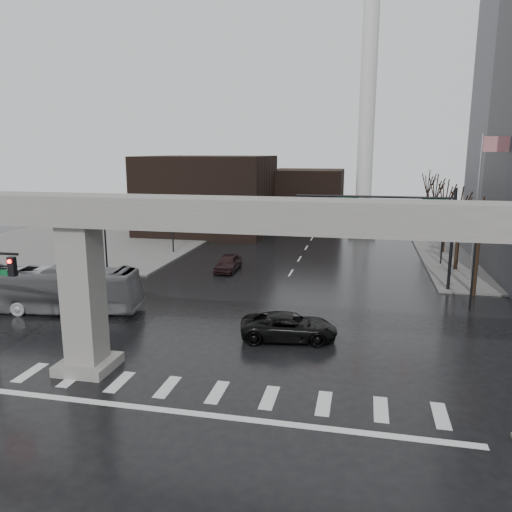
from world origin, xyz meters
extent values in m
plane|color=black|center=(0.00, 0.00, 0.00)|extent=(160.00, 160.00, 0.00)
cube|color=#63615E|center=(-26.00, 36.00, 0.07)|extent=(28.00, 36.00, 0.15)
cube|color=gray|center=(0.00, 0.00, 8.00)|extent=(48.00, 2.20, 1.40)
cube|color=gray|center=(-7.00, 0.00, 3.65)|extent=(1.60, 1.60, 7.30)
cube|color=gray|center=(-7.00, 0.00, 0.25)|extent=(2.60, 2.60, 0.50)
cube|color=black|center=(-14.00, 42.00, 5.00)|extent=(16.00, 14.00, 10.00)
cube|color=black|center=(-2.00, 52.00, 4.00)|extent=(10.00, 10.00, 8.00)
cylinder|color=white|center=(6.00, 46.00, 15.00)|extent=(2.00, 2.00, 30.00)
cylinder|color=gray|center=(6.00, 46.00, 0.60)|extent=(3.60, 3.60, 1.20)
cylinder|color=black|center=(12.80, 18.80, 4.00)|extent=(0.24, 0.24, 8.00)
cylinder|color=black|center=(6.80, 18.80, 7.20)|extent=(12.00, 0.18, 0.18)
cube|color=black|center=(9.80, 18.80, 6.55)|extent=(0.35, 0.30, 1.00)
cube|color=black|center=(6.30, 18.80, 6.55)|extent=(0.35, 0.30, 1.00)
cube|color=black|center=(2.80, 18.80, 6.55)|extent=(0.35, 0.30, 1.00)
sphere|color=#FF0C05|center=(9.80, 18.62, 6.85)|extent=(0.20, 0.20, 0.20)
cube|color=#0C5A2B|center=(11.30, 18.80, 7.00)|extent=(1.80, 0.05, 0.35)
cube|color=#0C5A2B|center=(4.80, 18.80, 7.00)|extent=(1.80, 0.05, 0.35)
cylinder|color=black|center=(-11.80, 0.50, 5.60)|extent=(2.00, 0.14, 0.14)
cube|color=black|center=(-11.20, 0.50, 4.95)|extent=(0.35, 0.30, 1.00)
cylinder|color=silver|center=(15.00, 22.00, 6.00)|extent=(0.12, 0.12, 12.00)
cube|color=#B4131A|center=(16.00, 22.00, 11.20)|extent=(2.00, 0.03, 1.20)
cylinder|color=black|center=(13.50, 14.00, 2.40)|extent=(0.14, 0.14, 4.80)
cube|color=black|center=(13.50, 14.00, 4.75)|extent=(0.90, 0.06, 0.06)
sphere|color=silver|center=(13.05, 14.00, 4.95)|extent=(0.32, 0.32, 0.32)
sphere|color=silver|center=(13.95, 14.00, 4.95)|extent=(0.32, 0.32, 0.32)
cylinder|color=black|center=(13.50, 28.00, 2.40)|extent=(0.14, 0.14, 4.80)
cube|color=black|center=(13.50, 28.00, 4.75)|extent=(0.90, 0.06, 0.06)
sphere|color=silver|center=(13.05, 28.00, 4.95)|extent=(0.32, 0.32, 0.32)
sphere|color=silver|center=(13.95, 28.00, 4.95)|extent=(0.32, 0.32, 0.32)
cylinder|color=black|center=(13.50, 42.00, 2.40)|extent=(0.14, 0.14, 4.80)
cube|color=black|center=(13.50, 42.00, 4.75)|extent=(0.90, 0.06, 0.06)
sphere|color=silver|center=(13.05, 42.00, 4.95)|extent=(0.32, 0.32, 0.32)
sphere|color=silver|center=(13.95, 42.00, 4.95)|extent=(0.32, 0.32, 0.32)
cylinder|color=black|center=(-13.50, 14.00, 2.40)|extent=(0.14, 0.14, 4.80)
cube|color=black|center=(-13.50, 14.00, 4.75)|extent=(0.90, 0.06, 0.06)
sphere|color=silver|center=(-13.95, 14.00, 4.95)|extent=(0.32, 0.32, 0.32)
sphere|color=silver|center=(-13.05, 14.00, 4.95)|extent=(0.32, 0.32, 0.32)
cylinder|color=black|center=(-13.50, 28.00, 2.40)|extent=(0.14, 0.14, 4.80)
cube|color=black|center=(-13.50, 28.00, 4.75)|extent=(0.90, 0.06, 0.06)
sphere|color=silver|center=(-13.95, 28.00, 4.95)|extent=(0.32, 0.32, 0.32)
sphere|color=silver|center=(-13.05, 28.00, 4.95)|extent=(0.32, 0.32, 0.32)
cylinder|color=black|center=(-13.50, 42.00, 2.40)|extent=(0.14, 0.14, 4.80)
cube|color=black|center=(-13.50, 42.00, 4.75)|extent=(0.90, 0.06, 0.06)
sphere|color=silver|center=(-13.95, 42.00, 4.95)|extent=(0.32, 0.32, 0.32)
sphere|color=silver|center=(-13.05, 42.00, 4.95)|extent=(0.32, 0.32, 0.32)
cylinder|color=black|center=(14.50, 18.00, 2.27)|extent=(0.34, 0.34, 4.55)
cylinder|color=black|center=(14.50, 18.00, 6.01)|extent=(0.12, 1.52, 2.98)
cylinder|color=black|center=(15.00, 18.25, 5.78)|extent=(0.83, 1.14, 2.51)
cylinder|color=black|center=(14.50, 26.00, 2.33)|extent=(0.34, 0.34, 4.66)
cylinder|color=black|center=(14.50, 26.00, 6.15)|extent=(0.12, 1.55, 3.05)
cylinder|color=black|center=(15.00, 26.25, 5.91)|extent=(0.85, 1.16, 2.57)
cylinder|color=black|center=(14.50, 34.00, 2.38)|extent=(0.34, 0.34, 4.76)
cylinder|color=black|center=(14.50, 34.00, 6.29)|extent=(0.12, 1.59, 3.11)
cylinder|color=black|center=(15.00, 34.25, 6.05)|extent=(0.86, 1.18, 2.62)
cylinder|color=black|center=(14.50, 42.00, 2.43)|extent=(0.34, 0.34, 4.87)
cylinder|color=black|center=(14.50, 42.00, 6.43)|extent=(0.12, 1.62, 3.18)
cylinder|color=black|center=(15.00, 42.25, 6.18)|extent=(0.88, 1.20, 2.68)
cylinder|color=black|center=(14.50, 50.00, 2.48)|extent=(0.34, 0.34, 4.97)
cylinder|color=black|center=(14.50, 50.00, 6.57)|extent=(0.12, 1.65, 3.25)
cylinder|color=black|center=(15.00, 50.25, 6.31)|extent=(0.89, 1.23, 2.74)
imported|color=black|center=(2.20, 6.10, 0.77)|extent=(5.87, 3.37, 1.54)
imported|color=#949598|center=(-13.87, 7.83, 1.56)|extent=(11.47, 4.18, 3.12)
imported|color=black|center=(-5.65, 21.45, 0.76)|extent=(1.81, 4.46, 1.52)
camera|label=1|loc=(6.11, -20.94, 10.72)|focal=35.00mm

